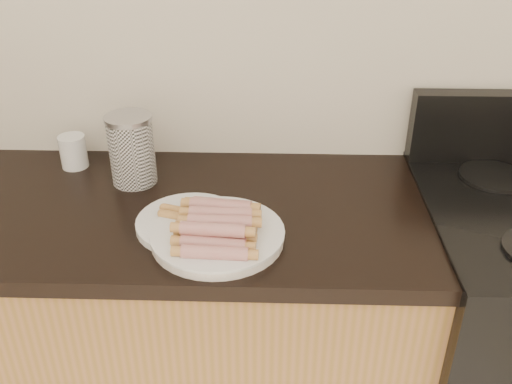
{
  "coord_description": "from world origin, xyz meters",
  "views": [
    {
      "loc": [
        0.01,
        0.48,
        1.64
      ],
      "look_at": [
        -0.02,
        1.62,
        0.99
      ],
      "focal_mm": 40.0,
      "sensor_mm": 36.0,
      "label": 1
    }
  ],
  "objects_px": {
    "canister": "(132,149)",
    "main_plate": "(218,236)",
    "side_plate": "(190,223)",
    "mug": "(73,152)"
  },
  "relations": [
    {
      "from": "main_plate",
      "to": "side_plate",
      "type": "distance_m",
      "value": 0.09
    },
    {
      "from": "canister",
      "to": "main_plate",
      "type": "bearing_deg",
      "value": -47.63
    },
    {
      "from": "canister",
      "to": "side_plate",
      "type": "bearing_deg",
      "value": -50.56
    },
    {
      "from": "mug",
      "to": "side_plate",
      "type": "bearing_deg",
      "value": -39.17
    },
    {
      "from": "main_plate",
      "to": "canister",
      "type": "bearing_deg",
      "value": 132.37
    },
    {
      "from": "canister",
      "to": "mug",
      "type": "height_order",
      "value": "canister"
    },
    {
      "from": "side_plate",
      "to": "mug",
      "type": "height_order",
      "value": "mug"
    },
    {
      "from": "side_plate",
      "to": "mug",
      "type": "distance_m",
      "value": 0.47
    },
    {
      "from": "main_plate",
      "to": "side_plate",
      "type": "bearing_deg",
      "value": 141.4
    },
    {
      "from": "side_plate",
      "to": "canister",
      "type": "bearing_deg",
      "value": 129.44
    }
  ]
}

